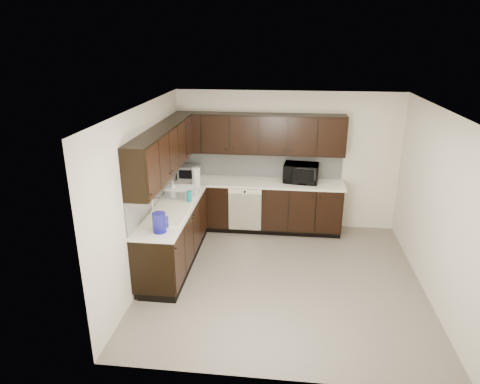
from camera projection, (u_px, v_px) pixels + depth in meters
The scene contains 20 objects.
floor at pixel (282, 279), 6.32m from camera, with size 4.00×4.00×0.00m, color gray.
ceiling at pixel (288, 109), 5.47m from camera, with size 4.00×4.00×0.00m, color white.
wall_back at pixel (287, 161), 7.77m from camera, with size 4.00×0.02×2.50m, color beige.
wall_left at pixel (145, 194), 6.11m from camera, with size 0.02×4.00×2.50m, color beige.
wall_right at pixel (436, 206), 5.68m from camera, with size 0.02×4.00×2.50m, color beige.
wall_front at pixel (282, 275), 4.03m from camera, with size 4.00×0.02×2.50m, color beige.
lower_cabinets at pixel (225, 220), 7.33m from camera, with size 3.00×2.80×0.90m.
countertop at pixel (225, 192), 7.15m from camera, with size 3.03×2.83×0.04m.
backsplash at pixel (214, 173), 7.28m from camera, with size 3.00×2.80×0.48m.
upper_cabinets at pixel (219, 141), 6.96m from camera, with size 3.00×2.80×0.70m.
dishwasher at pixel (245, 207), 7.53m from camera, with size 0.58×0.04×0.78m.
sink at pixel (168, 219), 6.19m from camera, with size 0.54×0.82×0.42m.
microwave at pixel (301, 173), 7.55m from camera, with size 0.60×0.41×0.33m, color black.
soap_bottle_a at pixel (189, 194), 6.72m from camera, with size 0.09×0.09×0.19m, color gray.
soap_bottle_b at pixel (173, 189), 6.83m from camera, with size 0.10×0.11×0.27m, color gray.
toaster_oven at pixel (189, 172), 7.75m from camera, with size 0.38×0.28×0.24m, color #B6B6B8.
storage_bin at pixel (180, 192), 6.87m from camera, with size 0.40×0.30×0.16m, color silver.
blue_pitcher at pixel (159, 223), 5.60m from camera, with size 0.18×0.18×0.27m, color #111094.
teal_tumbler at pixel (189, 196), 6.66m from camera, with size 0.08×0.08×0.18m, color #0B797D.
paper_towel_roll at pixel (196, 177), 7.37m from camera, with size 0.14×0.14×0.32m, color silver.
Camera 1 is at (0.01, -5.54, 3.36)m, focal length 32.00 mm.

